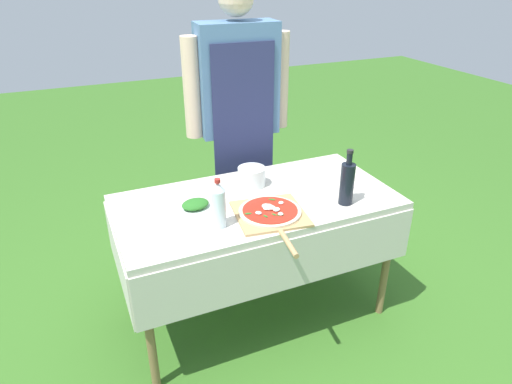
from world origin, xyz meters
TOP-DOWN VIEW (x-y plane):
  - ground_plane at (0.00, 0.00)m, footprint 12.00×12.00m
  - prep_table at (0.00, 0.00)m, footprint 1.44×0.72m
  - person_cook at (0.16, 0.63)m, footprint 0.65×0.24m
  - pizza_on_peel at (-0.01, -0.18)m, footprint 0.37×0.55m
  - oil_bottle at (0.39, -0.22)m, footprint 0.07×0.07m
  - water_bottle at (-0.26, -0.18)m, footprint 0.07×0.07m
  - herb_container at (-0.32, 0.03)m, footprint 0.18×0.16m
  - mixing_tub at (0.04, 0.16)m, footprint 0.15×0.15m

SIDE VIEW (x-z plane):
  - ground_plane at x=0.00m, z-range 0.00..0.00m
  - prep_table at x=0.00m, z-range 0.29..1.02m
  - pizza_on_peel at x=-0.01m, z-range 0.73..0.78m
  - herb_container at x=-0.32m, z-range 0.74..0.78m
  - mixing_tub at x=0.04m, z-range 0.74..0.84m
  - water_bottle at x=-0.26m, z-range 0.73..0.97m
  - oil_bottle at x=0.39m, z-range 0.71..1.00m
  - person_cook at x=0.16m, z-range 0.16..1.90m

